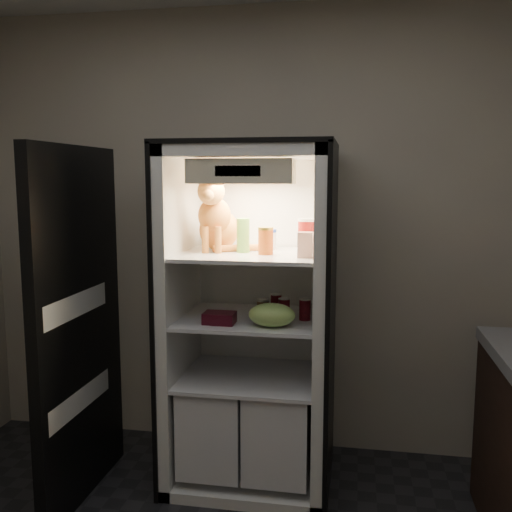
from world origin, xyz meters
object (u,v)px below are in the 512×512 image
(cream_carton, at_px, (305,245))
(soda_can_b, at_px, (305,309))
(tabby_cat, at_px, (217,221))
(berry_box_left, at_px, (215,318))
(refrigerator, at_px, (252,340))
(grape_bag, at_px, (272,315))
(pepper_jar, at_px, (308,236))
(soda_can_c, at_px, (284,309))
(soda_can_a, at_px, (276,304))
(condiment_jar, at_px, (263,308))
(mayo_tub, at_px, (269,239))
(salsa_jar, at_px, (266,241))
(berry_box_right, at_px, (224,318))
(parmesan_shaker, at_px, (243,235))

(cream_carton, distance_m, soda_can_b, 0.37)
(tabby_cat, relative_size, berry_box_left, 3.76)
(refrigerator, relative_size, soda_can_b, 16.69)
(soda_can_b, distance_m, grape_bag, 0.22)
(pepper_jar, distance_m, soda_can_c, 0.41)
(cream_carton, bearing_deg, soda_can_b, 94.50)
(refrigerator, relative_size, grape_bag, 7.87)
(cream_carton, distance_m, grape_bag, 0.39)
(refrigerator, height_order, grape_bag, refrigerator)
(grape_bag, bearing_deg, soda_can_a, 93.41)
(refrigerator, distance_m, condiment_jar, 0.21)
(refrigerator, distance_m, tabby_cat, 0.69)
(mayo_tub, height_order, grape_bag, mayo_tub)
(grape_bag, bearing_deg, soda_can_b, 46.99)
(refrigerator, xyz_separation_m, cream_carton, (0.31, -0.19, 0.56))
(soda_can_c, bearing_deg, soda_can_b, 6.97)
(salsa_jar, xyz_separation_m, soda_can_a, (0.04, 0.12, -0.36))
(refrigerator, relative_size, tabby_cat, 4.33)
(soda_can_a, relative_size, condiment_jar, 1.23)
(cream_carton, distance_m, berry_box_left, 0.60)
(berry_box_right, bearing_deg, salsa_jar, 32.32)
(cream_carton, xyz_separation_m, soda_can_b, (-0.01, 0.11, -0.36))
(tabby_cat, distance_m, pepper_jar, 0.51)
(pepper_jar, relative_size, soda_can_b, 1.63)
(parmesan_shaker, height_order, soda_can_b, parmesan_shaker)
(parmesan_shaker, distance_m, soda_can_a, 0.43)
(tabby_cat, height_order, pepper_jar, tabby_cat)
(refrigerator, bearing_deg, soda_can_b, -15.05)
(parmesan_shaker, height_order, condiment_jar, parmesan_shaker)
(pepper_jar, bearing_deg, mayo_tub, 155.22)
(refrigerator, distance_m, berry_box_right, 0.31)
(salsa_jar, height_order, cream_carton, salsa_jar)
(parmesan_shaker, bearing_deg, berry_box_right, -110.05)
(soda_can_c, distance_m, berry_box_left, 0.37)
(soda_can_a, relative_size, berry_box_left, 0.99)
(soda_can_b, relative_size, condiment_jar, 1.21)
(cream_carton, distance_m, condiment_jar, 0.47)
(condiment_jar, bearing_deg, soda_can_c, -26.51)
(cream_carton, bearing_deg, grape_bag, -160.24)
(grape_bag, bearing_deg, refrigerator, 121.41)
(soda_can_c, relative_size, grape_bag, 0.48)
(refrigerator, relative_size, cream_carton, 14.74)
(soda_can_a, distance_m, soda_can_c, 0.12)
(mayo_tub, xyz_separation_m, salsa_jar, (0.01, -0.21, 0.01))
(cream_carton, height_order, soda_can_b, cream_carton)
(parmesan_shaker, distance_m, cream_carton, 0.37)
(parmesan_shaker, bearing_deg, soda_can_b, -5.12)
(salsa_jar, xyz_separation_m, pepper_jar, (0.21, 0.10, 0.02))
(mayo_tub, xyz_separation_m, berry_box_right, (-0.19, -0.33, -0.38))
(soda_can_a, relative_size, grape_bag, 0.48)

